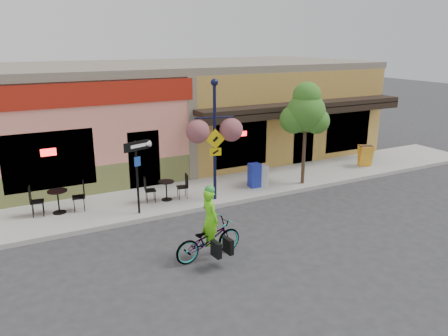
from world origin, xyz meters
The scene contains 14 objects.
ground centered at (0.00, 0.00, 0.00)m, with size 90.00×90.00×0.00m, color #2D2D30.
sidewalk centered at (0.00, 2.00, 0.07)m, with size 24.00×3.00×0.15m, color #9E9B93.
curb centered at (0.00, 0.55, 0.07)m, with size 24.00×0.12×0.15m, color #A8A59E.
building centered at (0.00, 7.50, 2.25)m, with size 18.20×8.20×4.50m, color #E1846F, non-canonical shape.
bicycle centered at (-3.17, -2.50, 0.51)m, with size 0.67×1.93×1.01m, color maroon.
cyclist_rider centered at (-3.12, -2.50, 0.82)m, with size 0.60×0.39×1.65m, color #68E718.
lamp_post centered at (-1.24, 1.00, 2.24)m, with size 1.33×0.53×4.18m, color #101334, non-canonical shape.
one_way_sign centered at (-3.99, 0.96, 1.34)m, with size 0.91×0.20×2.39m, color black, non-canonical shape.
cafe_set_left centered at (-6.28, 2.17, 0.65)m, with size 1.65×0.83×0.99m, color black, non-canonical shape.
cafe_set_right centered at (-2.78, 1.69, 0.60)m, with size 1.48×0.74×0.89m, color black, non-canonical shape.
newspaper_box_blue centered at (0.67, 1.49, 0.61)m, with size 0.41×0.37×0.91m, color #1A299E, non-canonical shape.
newspaper_box_grey centered at (1.06, 1.51, 0.55)m, with size 0.37×0.34×0.79m, color #BEBEBE, non-canonical shape.
street_tree centered at (2.56, 1.00, 2.13)m, with size 1.54×1.54×3.96m, color #3D7A26, non-canonical shape.
sandwich_board centered at (6.42, 1.52, 0.62)m, with size 0.56×0.41×0.93m, color gold, non-canonical shape.
Camera 1 is at (-7.61, -11.92, 5.55)m, focal length 35.00 mm.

